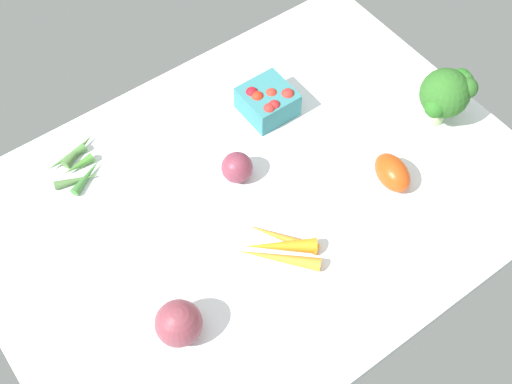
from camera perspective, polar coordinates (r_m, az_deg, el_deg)
tablecloth at (r=130.69cm, az=0.00°, el=-0.73°), size 104.00×76.00×2.00cm
carrot_bunch at (r=122.78cm, az=1.99°, el=-4.70°), size 14.10×15.93×2.91cm
broccoli_head at (r=140.23cm, az=15.69°, el=8.04°), size 11.92×10.43×13.35cm
berry_basket at (r=140.56cm, az=0.99°, el=7.62°), size 9.96×9.96×6.55cm
red_onion_near_basket at (r=130.34cm, az=-1.48°, el=2.14°), size 6.10×6.10×6.10cm
okra_pile at (r=137.63cm, az=-14.72°, el=2.18°), size 12.64×12.22×1.91cm
red_onion_center at (r=114.11cm, az=-6.49°, el=-10.86°), size 7.94×7.94×7.94cm
roma_tomato at (r=132.31cm, az=11.35°, el=1.60°), size 7.07×9.71×5.67cm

